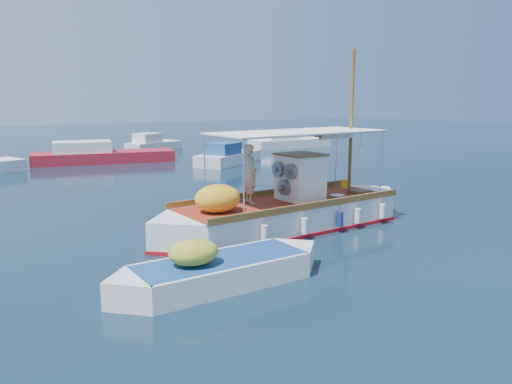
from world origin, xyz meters
TOP-DOWN VIEW (x-y plane):
  - ground at (0.00, 0.00)m, footprint 160.00×160.00m
  - fishing_caique at (-0.38, -0.24)m, footprint 10.95×3.63m
  - dinghy at (-4.96, -4.02)m, footprint 6.09×1.95m
  - bg_boat_n at (-1.73, 22.41)m, footprint 10.30×4.44m
  - bg_boat_ne at (5.94, 16.83)m, footprint 6.12×4.96m
  - bg_boat_e at (16.67, 25.01)m, footprint 7.99×2.79m
  - bg_boat_far_n at (4.38, 28.48)m, footprint 5.56×4.00m

SIDE VIEW (x-z plane):
  - ground at x=0.00m, z-range 0.00..0.00m
  - dinghy at x=-4.96m, z-range -0.43..1.05m
  - bg_boat_n at x=-1.73m, z-range -0.41..1.39m
  - bg_boat_far_n at x=4.38m, z-range -0.41..1.39m
  - bg_boat_e at x=16.67m, z-range -0.41..1.39m
  - bg_boat_ne at x=5.94m, z-range -0.41..1.39m
  - fishing_caique at x=-0.38m, z-range -2.75..3.95m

